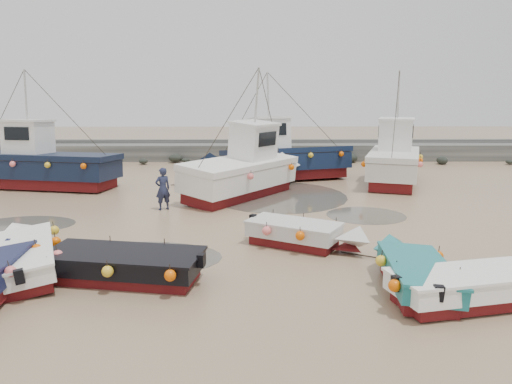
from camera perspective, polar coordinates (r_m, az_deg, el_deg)
ground at (r=16.56m, az=-2.00°, el=-6.47°), size 120.00×120.00×0.00m
seawall at (r=38.02m, az=-1.19°, el=4.62°), size 60.00×4.92×1.50m
puddle_a at (r=16.05m, az=-13.45°, el=-7.35°), size 5.30×5.30×0.01m
puddle_b at (r=21.40m, az=12.46°, el=-2.61°), size 3.32×3.32×0.01m
puddle_c at (r=21.47m, az=-24.91°, el=-3.37°), size 3.87×3.87×0.01m
puddle_d at (r=24.88m, az=2.59°, el=-0.42°), size 6.77×6.77×0.01m
dinghy_0 at (r=15.94m, az=-24.84°, el=-6.24°), size 3.44×6.47×1.43m
dinghy_2 at (r=13.80m, az=17.50°, el=-8.27°), size 2.22×5.61×1.43m
dinghy_3 at (r=13.59m, az=25.40°, el=-9.25°), size 6.61×2.71×1.43m
dinghy_4 at (r=14.27m, az=-16.22°, el=-7.61°), size 6.58×2.70×1.43m
dinghy_5 at (r=16.59m, az=5.48°, el=-4.45°), size 4.87×3.29×1.43m
cabin_boat_0 at (r=29.26m, az=-23.87°, el=3.00°), size 10.79×4.44×6.22m
cabin_boat_1 at (r=24.76m, az=-1.12°, el=2.69°), size 6.83×8.63×6.22m
cabin_boat_2 at (r=29.08m, az=2.40°, el=3.93°), size 10.46×5.04×6.22m
cabin_boat_3 at (r=29.32m, az=15.54°, el=3.68°), size 4.80×9.14×6.22m
person at (r=22.29m, az=-10.52°, el=-1.99°), size 0.81×0.73×1.87m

